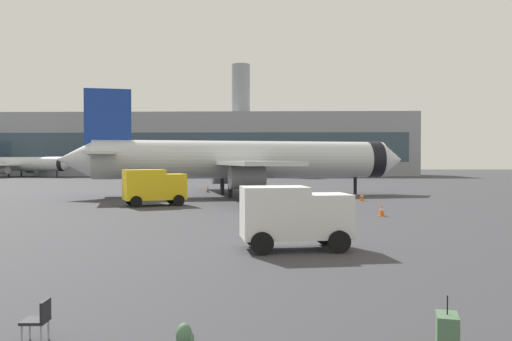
% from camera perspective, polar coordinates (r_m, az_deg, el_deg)
% --- Properties ---
extents(airplane_at_gate, '(35.34, 32.18, 10.50)m').
position_cam_1_polar(airplane_at_gate, '(54.05, -1.38, 1.13)').
color(airplane_at_gate, silver).
rests_on(airplane_at_gate, ground).
extents(airplane_taxiing, '(26.84, 24.47, 8.01)m').
position_cam_1_polar(airplane_taxiing, '(123.53, -23.97, 0.65)').
color(airplane_taxiing, silver).
rests_on(airplane_taxiing, ground).
extents(service_truck, '(5.28, 4.09, 2.90)m').
position_cam_1_polar(service_truck, '(43.36, -10.91, -1.61)').
color(service_truck, yellow).
rests_on(service_truck, ground).
extents(cargo_van, '(4.67, 2.95, 2.60)m').
position_cam_1_polar(cargo_van, '(21.85, 4.08, -4.72)').
color(cargo_van, white).
rests_on(cargo_van, ground).
extents(safety_cone_near, '(0.44, 0.44, 0.73)m').
position_cam_1_polar(safety_cone_near, '(60.39, -5.21, -2.00)').
color(safety_cone_near, '#F2590C').
rests_on(safety_cone_near, ground).
extents(safety_cone_mid, '(0.44, 0.44, 0.77)m').
position_cam_1_polar(safety_cone_mid, '(48.63, 11.30, -2.76)').
color(safety_cone_mid, '#F2590C').
rests_on(safety_cone_mid, ground).
extents(safety_cone_far, '(0.44, 0.44, 0.74)m').
position_cam_1_polar(safety_cone_far, '(58.56, -12.93, -2.12)').
color(safety_cone_far, '#F2590C').
rests_on(safety_cone_far, ground).
extents(safety_cone_outer, '(0.44, 0.44, 0.74)m').
position_cam_1_polar(safety_cone_outer, '(35.81, 13.34, -4.19)').
color(safety_cone_outer, '#F2590C').
rests_on(safety_cone_outer, ground).
extents(rolling_suitcase, '(0.54, 0.72, 1.10)m').
position_cam_1_polar(rolling_suitcase, '(11.19, 19.81, -16.04)').
color(rolling_suitcase, '#476B4C').
rests_on(rolling_suitcase, ground).
extents(traveller_backpack, '(0.36, 0.40, 0.48)m').
position_cam_1_polar(traveller_backpack, '(11.01, -7.64, -17.14)').
color(traveller_backpack, '#476B4C').
rests_on(traveller_backpack, ground).
extents(gate_chair, '(0.50, 0.50, 0.86)m').
position_cam_1_polar(gate_chair, '(11.92, -22.25, -14.44)').
color(gate_chair, black).
rests_on(gate_chair, ground).
extents(terminal_building, '(105.43, 17.39, 26.52)m').
position_cam_1_polar(terminal_building, '(129.05, -7.01, 2.79)').
color(terminal_building, gray).
rests_on(terminal_building, ground).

